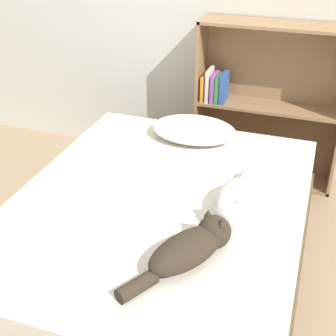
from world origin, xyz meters
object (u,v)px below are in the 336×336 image
object	(u,v)px
bed	(159,239)
cat_dark	(192,247)
cat_light	(234,202)
pillow	(194,130)
bookshelf	(265,102)

from	to	relation	value
bed	cat_dark	distance (m)	0.56
cat_dark	cat_light	bearing A→B (deg)	15.04
cat_light	pillow	bearing A→B (deg)	-150.25
pillow	bookshelf	world-z (taller)	bookshelf
pillow	cat_light	world-z (taller)	cat_light
cat_light	cat_dark	world-z (taller)	cat_light
cat_light	bookshelf	distance (m)	1.27
cat_light	bed	bearing A→B (deg)	-90.40
bookshelf	bed	bearing A→B (deg)	-104.46
cat_light	bookshelf	world-z (taller)	bookshelf
bed	pillow	xyz separation A→B (m)	(-0.03, 0.70, 0.31)
bed	bookshelf	world-z (taller)	bookshelf
bed	cat_light	size ratio (longest dim) A/B	3.48
bed	cat_light	bearing A→B (deg)	-0.75
pillow	cat_dark	size ratio (longest dim) A/B	1.00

